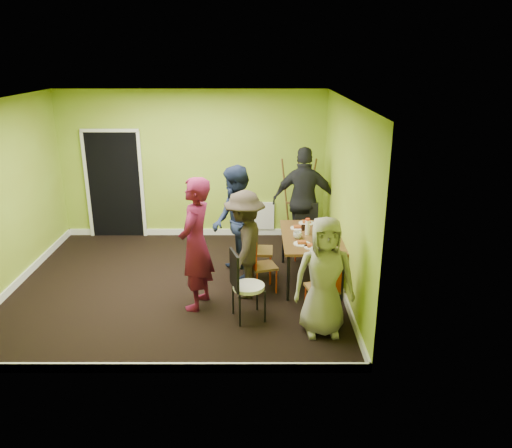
{
  "coord_description": "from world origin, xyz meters",
  "views": [
    {
      "loc": [
        1.2,
        -7.01,
        3.43
      ],
      "look_at": [
        1.2,
        0.0,
        1.0
      ],
      "focal_mm": 35.0,
      "sensor_mm": 36.0,
      "label": 1
    }
  ],
  "objects": [
    {
      "name": "dining_table",
      "position": [
        2.05,
        0.18,
        0.7
      ],
      "size": [
        0.9,
        1.5,
        0.75
      ],
      "color": "black",
      "rests_on": "ground"
    },
    {
      "name": "plate_near_right",
      "position": [
        1.87,
        -0.18,
        0.76
      ],
      "size": [
        0.25,
        0.25,
        0.01
      ],
      "primitive_type": "cylinder",
      "color": "white",
      "rests_on": "dining_table"
    },
    {
      "name": "person_standing",
      "position": [
        0.37,
        -0.66,
        0.94
      ],
      "size": [
        0.61,
        0.78,
        1.88
      ],
      "primitive_type": "imported",
      "rotation": [
        0.0,
        0.0,
        -1.83
      ],
      "color": "#560E2A",
      "rests_on": "ground"
    },
    {
      "name": "ground",
      "position": [
        0.0,
        0.0,
        0.0
      ],
      "size": [
        5.0,
        5.0,
        0.0
      ],
      "primitive_type": "plane",
      "color": "black",
      "rests_on": "ground"
    },
    {
      "name": "blue_bottle",
      "position": [
        2.23,
        -0.14,
        0.84
      ],
      "size": [
        0.07,
        0.07,
        0.18
      ],
      "primitive_type": "cylinder",
      "color": "#1821B9",
      "rests_on": "dining_table"
    },
    {
      "name": "chair_left_far",
      "position": [
        1.16,
        0.25,
        0.57
      ],
      "size": [
        0.44,
        0.43,
        1.01
      ],
      "rotation": [
        0.0,
        0.0,
        -1.61
      ],
      "color": "red",
      "rests_on": "ground"
    },
    {
      "name": "person_back_end",
      "position": [
        2.05,
        1.38,
        0.95
      ],
      "size": [
        1.14,
        0.53,
        1.9
      ],
      "primitive_type": "imported",
      "rotation": [
        0.0,
        0.0,
        3.08
      ],
      "color": "black",
      "rests_on": "ground"
    },
    {
      "name": "plate_far_front",
      "position": [
        2.0,
        -0.31,
        0.76
      ],
      "size": [
        0.23,
        0.23,
        0.01
      ],
      "primitive_type": "cylinder",
      "color": "white",
      "rests_on": "dining_table"
    },
    {
      "name": "plate_far_back",
      "position": [
        2.03,
        0.76,
        0.76
      ],
      "size": [
        0.26,
        0.26,
        0.01
      ],
      "primitive_type": "cylinder",
      "color": "white",
      "rests_on": "dining_table"
    },
    {
      "name": "thermos",
      "position": [
        1.99,
        0.23,
        0.86
      ],
      "size": [
        0.07,
        0.07,
        0.23
      ],
      "primitive_type": "cylinder",
      "color": "white",
      "rests_on": "dining_table"
    },
    {
      "name": "person_front_end",
      "position": [
        2.05,
        -1.37,
        0.78
      ],
      "size": [
        0.78,
        0.53,
        1.56
      ],
      "primitive_type": "imported",
      "rotation": [
        0.0,
        0.0,
        0.04
      ],
      "color": "gray",
      "rests_on": "ground"
    },
    {
      "name": "person_left_far",
      "position": [
        0.88,
        0.27,
        0.91
      ],
      "size": [
        0.89,
        1.03,
        1.82
      ],
      "primitive_type": "imported",
      "rotation": [
        0.0,
        0.0,
        -1.31
      ],
      "color": "#151D35",
      "rests_on": "ground"
    },
    {
      "name": "plate_wall_front",
      "position": [
        2.25,
        0.02,
        0.76
      ],
      "size": [
        0.23,
        0.23,
        0.01
      ],
      "primitive_type": "cylinder",
      "color": "white",
      "rests_on": "dining_table"
    },
    {
      "name": "plate_near_left",
      "position": [
        1.87,
        0.51,
        0.76
      ],
      "size": [
        0.24,
        0.24,
        0.01
      ],
      "primitive_type": "cylinder",
      "color": "white",
      "rests_on": "dining_table"
    },
    {
      "name": "glass_front",
      "position": [
        2.13,
        -0.31,
        0.8
      ],
      "size": [
        0.06,
        0.06,
        0.11
      ],
      "primitive_type": "cylinder",
      "color": "black",
      "rests_on": "dining_table"
    },
    {
      "name": "glass_back",
      "position": [
        2.2,
        0.54,
        0.8
      ],
      "size": [
        0.06,
        0.06,
        0.1
      ],
      "primitive_type": "cylinder",
      "color": "black",
      "rests_on": "dining_table"
    },
    {
      "name": "chair_front_end",
      "position": [
        2.1,
        -1.08,
        0.53
      ],
      "size": [
        0.47,
        0.47,
        0.94
      ],
      "rotation": [
        0.0,
        0.0,
        0.25
      ],
      "color": "red",
      "rests_on": "ground"
    },
    {
      "name": "glass_mid",
      "position": [
        1.95,
        0.42,
        0.79
      ],
      "size": [
        0.06,
        0.06,
        0.09
      ],
      "primitive_type": "cylinder",
      "color": "black",
      "rests_on": "dining_table"
    },
    {
      "name": "easel",
      "position": [
        1.97,
        1.87,
        0.8
      ],
      "size": [
        0.65,
        0.61,
        1.63
      ],
      "color": "brown",
      "rests_on": "ground"
    },
    {
      "name": "cup_b",
      "position": [
        2.17,
        0.17,
        0.8
      ],
      "size": [
        0.1,
        0.1,
        0.09
      ],
      "primitive_type": "imported",
      "color": "white",
      "rests_on": "dining_table"
    },
    {
      "name": "cup_a",
      "position": [
        1.82,
        0.06,
        0.8
      ],
      "size": [
        0.13,
        0.13,
        0.1
      ],
      "primitive_type": "imported",
      "color": "white",
      "rests_on": "dining_table"
    },
    {
      "name": "orange_bottle",
      "position": [
        1.99,
        0.37,
        0.79
      ],
      "size": [
        0.03,
        0.03,
        0.09
      ],
      "primitive_type": "cylinder",
      "color": "red",
      "rests_on": "dining_table"
    },
    {
      "name": "room_walls",
      "position": [
        -0.02,
        0.04,
        0.99
      ],
      "size": [
        5.04,
        4.54,
        2.82
      ],
      "color": "#8CA129",
      "rests_on": "ground"
    },
    {
      "name": "chair_back_end",
      "position": [
        2.08,
        1.22,
        0.67
      ],
      "size": [
        0.44,
        0.51,
        0.95
      ],
      "rotation": [
        0.0,
        0.0,
        3.0
      ],
      "color": "red",
      "rests_on": "ground"
    },
    {
      "name": "plate_wall_back",
      "position": [
        2.36,
        0.26,
        0.76
      ],
      "size": [
        0.26,
        0.26,
        0.01
      ],
      "primitive_type": "cylinder",
      "color": "white",
      "rests_on": "dining_table"
    },
    {
      "name": "person_left_near",
      "position": [
        1.03,
        -0.33,
        0.8
      ],
      "size": [
        0.78,
        1.13,
        1.6
      ],
      "primitive_type": "imported",
      "rotation": [
        0.0,
        0.0,
        -1.77
      ],
      "color": "#2D251E",
      "rests_on": "ground"
    },
    {
      "name": "chair_bentwood",
      "position": [
        1.03,
        -1.04,
        0.55
      ],
      "size": [
        0.49,
        0.48,
        0.99
      ],
      "rotation": [
        0.0,
        0.0,
        -1.27
      ],
      "color": "black",
      "rests_on": "ground"
    },
    {
      "name": "chair_left_near",
      "position": [
        1.24,
        -0.2,
        0.48
      ],
      "size": [
        0.44,
        0.44,
        0.86
      ],
      "rotation": [
        0.0,
        0.0,
        -1.28
      ],
      "color": "red",
      "rests_on": "ground"
    }
  ]
}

